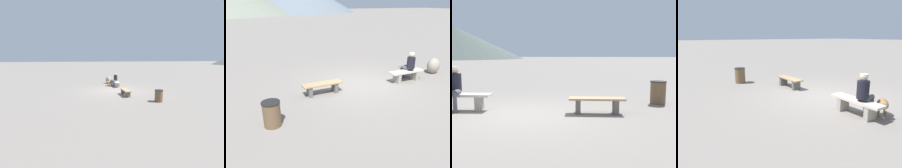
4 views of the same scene
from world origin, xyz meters
The scene contains 7 objects.
ground centered at (0.00, 0.00, -0.03)m, with size 210.00×210.00×0.06m, color gray.
bench_left centered at (-1.88, -0.29, 0.29)m, with size 1.53×0.46×0.44m.
bench_right centered at (1.98, -0.43, 0.33)m, with size 1.65×0.45×0.48m.
seated_person centered at (2.17, -0.35, 0.75)m, with size 0.39×0.62×1.27m.
dog centered at (2.48, 0.10, 0.37)m, with size 0.60×0.66×0.55m.
trash_bin centered at (-3.94, -1.85, 0.37)m, with size 0.52×0.52×0.74m.
boulder centered at (3.99, -0.04, 0.38)m, with size 0.56×0.73×0.75m, color gray.
Camera 1 is at (-13.23, 2.94, 2.72)m, focal length 26.49 mm.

